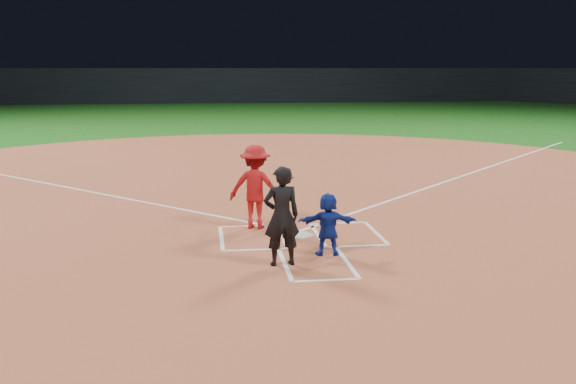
{
  "coord_description": "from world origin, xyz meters",
  "views": [
    {
      "loc": [
        -1.9,
        -12.46,
        3.4
      ],
      "look_at": [
        -0.3,
        -0.4,
        1.0
      ],
      "focal_mm": 40.0,
      "sensor_mm": 36.0,
      "label": 1
    }
  ],
  "objects": [
    {
      "name": "batter_at_plate",
      "position": [
        -0.83,
        0.77,
        0.9
      ],
      "size": [
        1.5,
        1.0,
        1.77
      ],
      "color": "#A41215",
      "rests_on": "home_plate_dirt"
    },
    {
      "name": "home_plate",
      "position": [
        0.0,
        0.0,
        0.02
      ],
      "size": [
        0.6,
        0.6,
        0.02
      ],
      "primitive_type": "cylinder",
      "rotation": [
        0.0,
        0.0,
        3.14
      ],
      "color": "silver",
      "rests_on": "home_plate_dirt"
    },
    {
      "name": "umpire",
      "position": [
        -0.61,
        -1.88,
        0.88
      ],
      "size": [
        0.68,
        0.49,
        1.73
      ],
      "primitive_type": "imported",
      "rotation": [
        0.0,
        0.0,
        3.27
      ],
      "color": "black",
      "rests_on": "home_plate_dirt"
    },
    {
      "name": "chalk_markings",
      "position": [
        0.0,
        5.29,
        0.01
      ],
      "size": [
        28.35,
        17.32,
        0.01
      ],
      "color": "white",
      "rests_on": "home_plate_dirt"
    },
    {
      "name": "home_plate_dirt",
      "position": [
        0.0,
        6.0,
        0.01
      ],
      "size": [
        28.0,
        28.0,
        0.01
      ],
      "primitive_type": "cylinder",
      "color": "#9B4C32",
      "rests_on": "ground"
    },
    {
      "name": "catcher",
      "position": [
        0.3,
        -1.4,
        0.59
      ],
      "size": [
        1.09,
        0.41,
        1.15
      ],
      "primitive_type": "imported",
      "rotation": [
        0.0,
        0.0,
        3.08
      ],
      "color": "#132D9F",
      "rests_on": "home_plate_dirt"
    },
    {
      "name": "ground",
      "position": [
        0.0,
        0.0,
        0.0
      ],
      "size": [
        120.0,
        120.0,
        0.0
      ],
      "primitive_type": "plane",
      "color": "#144F13",
      "rests_on": "ground"
    },
    {
      "name": "stadium_wall_far",
      "position": [
        0.0,
        48.0,
        1.6
      ],
      "size": [
        80.0,
        1.2,
        3.2
      ],
      "primitive_type": "cube",
      "color": "black",
      "rests_on": "ground"
    }
  ]
}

